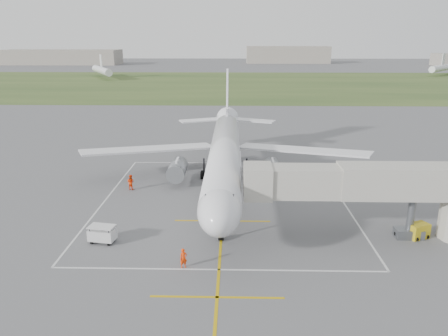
{
  "coord_description": "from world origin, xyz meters",
  "views": [
    {
      "loc": [
        1.19,
        -52.17,
        18.5
      ],
      "look_at": [
        0.03,
        -4.0,
        4.0
      ],
      "focal_mm": 35.0,
      "sensor_mm": 36.0,
      "label": 1
    }
  ],
  "objects_px": {
    "airliner": "(225,154)",
    "gpu_unit": "(418,231)",
    "jet_bridge": "(390,191)",
    "baggage_cart": "(102,234)",
    "ramp_worker_nose": "(183,258)",
    "ramp_worker_wing": "(131,182)"
  },
  "relations": [
    {
      "from": "airliner",
      "to": "gpu_unit",
      "type": "distance_m",
      "value": 23.94
    },
    {
      "from": "airliner",
      "to": "gpu_unit",
      "type": "height_order",
      "value": "airliner"
    },
    {
      "from": "jet_bridge",
      "to": "baggage_cart",
      "type": "relative_size",
      "value": 9.04
    },
    {
      "from": "baggage_cart",
      "to": "ramp_worker_nose",
      "type": "distance_m",
      "value": 9.28
    },
    {
      "from": "airliner",
      "to": "baggage_cart",
      "type": "bearing_deg",
      "value": -124.77
    },
    {
      "from": "baggage_cart",
      "to": "ramp_worker_wing",
      "type": "bearing_deg",
      "value": 102.82
    },
    {
      "from": "ramp_worker_nose",
      "to": "gpu_unit",
      "type": "bearing_deg",
      "value": -8.47
    },
    {
      "from": "baggage_cart",
      "to": "ramp_worker_wing",
      "type": "xyz_separation_m",
      "value": [
        -0.74,
        14.84,
        0.12
      ]
    },
    {
      "from": "jet_bridge",
      "to": "gpu_unit",
      "type": "distance_m",
      "value": 5.11
    },
    {
      "from": "jet_bridge",
      "to": "gpu_unit",
      "type": "height_order",
      "value": "jet_bridge"
    },
    {
      "from": "gpu_unit",
      "to": "baggage_cart",
      "type": "height_order",
      "value": "baggage_cart"
    },
    {
      "from": "jet_bridge",
      "to": "ramp_worker_wing",
      "type": "xyz_separation_m",
      "value": [
        -27.55,
        13.12,
        -3.77
      ]
    },
    {
      "from": "jet_bridge",
      "to": "ramp_worker_wing",
      "type": "bearing_deg",
      "value": 154.53
    },
    {
      "from": "ramp_worker_wing",
      "to": "gpu_unit",
      "type": "bearing_deg",
      "value": 179.54
    },
    {
      "from": "baggage_cart",
      "to": "ramp_worker_wing",
      "type": "height_order",
      "value": "ramp_worker_wing"
    },
    {
      "from": "ramp_worker_nose",
      "to": "ramp_worker_wing",
      "type": "bearing_deg",
      "value": 90.37
    },
    {
      "from": "airliner",
      "to": "ramp_worker_nose",
      "type": "relative_size",
      "value": 27.47
    },
    {
      "from": "jet_bridge",
      "to": "ramp_worker_nose",
      "type": "xyz_separation_m",
      "value": [
        -18.69,
        -6.2,
        -3.89
      ]
    },
    {
      "from": "baggage_cart",
      "to": "ramp_worker_wing",
      "type": "distance_m",
      "value": 14.86
    },
    {
      "from": "airliner",
      "to": "jet_bridge",
      "type": "xyz_separation_m",
      "value": [
        15.72,
        -14.25,
        0.35
      ]
    },
    {
      "from": "jet_bridge",
      "to": "gpu_unit",
      "type": "relative_size",
      "value": 10.29
    },
    {
      "from": "airliner",
      "to": "ramp_worker_wing",
      "type": "xyz_separation_m",
      "value": [
        -11.83,
        -1.13,
        -3.42
      ]
    }
  ]
}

